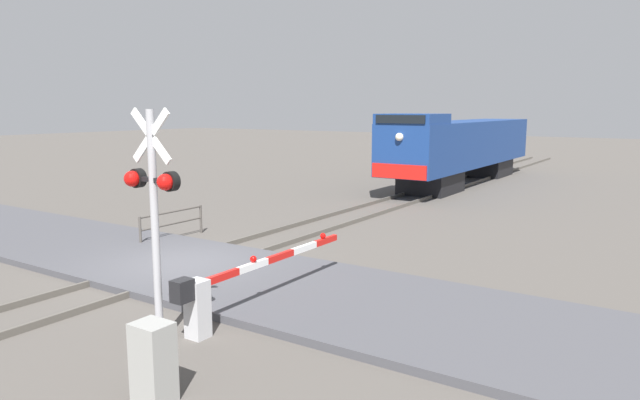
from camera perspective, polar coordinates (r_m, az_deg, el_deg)
The scene contains 9 objects.
ground_plane at distance 15.58m, azimuth -13.41°, elevation -6.67°, with size 160.00×160.00×0.00m, color #514C47.
rail_track_left at distance 16.08m, azimuth -15.18°, elevation -5.97°, with size 0.08×80.00×0.15m, color #59544C.
rail_track_right at distance 15.06m, azimuth -11.54°, elevation -6.86°, with size 0.08×80.00×0.15m, color #59544C.
road_surface at distance 15.56m, azimuth -13.42°, elevation -6.38°, with size 36.00×4.61×0.16m, color #47474C.
locomotive at distance 32.94m, azimuth 13.90°, elevation 5.19°, with size 2.78×16.46×3.92m.
crossing_signal at distance 10.30m, azimuth -16.25°, elevation 0.03°, with size 1.18×0.33×4.17m.
crossing_gate at distance 11.26m, azimuth -9.76°, elevation -8.74°, with size 0.36×5.27×1.20m.
utility_cabinet at distance 8.80m, azimuth -16.20°, elevation -15.24°, with size 0.54×0.45×1.18m, color #999993.
guard_railing at distance 18.91m, azimuth -14.46°, elevation -2.01°, with size 0.08×2.61×0.95m.
Camera 1 is at (11.04, -10.18, 4.16)m, focal length 32.27 mm.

